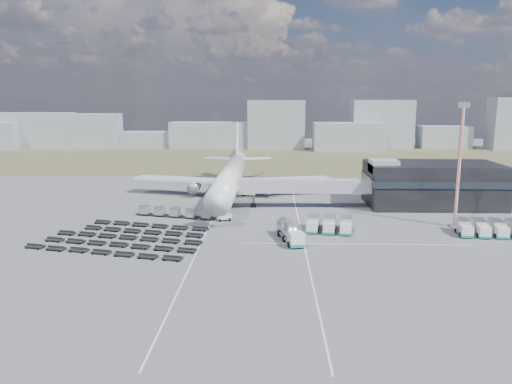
{
  "coord_description": "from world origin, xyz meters",
  "views": [
    {
      "loc": [
        10.15,
        -91.98,
        25.45
      ],
      "look_at": [
        6.84,
        18.6,
        4.0
      ],
      "focal_mm": 35.0,
      "sensor_mm": 36.0,
      "label": 1
    }
  ],
  "objects": [
    {
      "name": "grass_strip",
      "position": [
        0.0,
        110.0,
        0.01
      ],
      "size": [
        420.0,
        90.0,
        0.01
      ],
      "primitive_type": "cube",
      "color": "brown",
      "rests_on": "ground"
    },
    {
      "name": "terminal",
      "position": [
        47.77,
        23.96,
        5.25
      ],
      "size": [
        30.4,
        16.4,
        11.0
      ],
      "color": "black",
      "rests_on": "ground"
    },
    {
      "name": "service_trucks_far",
      "position": [
        50.62,
        -1.61,
        1.37
      ],
      "size": [
        11.92,
        7.34,
        2.52
      ],
      "rotation": [
        0.0,
        0.0,
        -0.1
      ],
      "color": "silver",
      "rests_on": "ground"
    },
    {
      "name": "floodlight_mast",
      "position": [
        46.44,
        4.39,
        12.15
      ],
      "size": [
        2.25,
        1.87,
        24.25
      ],
      "rotation": [
        0.0,
        0.0,
        0.01
      ],
      "color": "red",
      "rests_on": "ground"
    },
    {
      "name": "jet_bridge",
      "position": [
        15.9,
        20.42,
        5.05
      ],
      "size": [
        30.3,
        3.8,
        7.05
      ],
      "color": "#939399",
      "rests_on": "ground"
    },
    {
      "name": "uld_row",
      "position": [
        -10.07,
        10.38,
        1.15
      ],
      "size": [
        17.39,
        5.95,
        1.92
      ],
      "rotation": [
        0.0,
        0.0,
        -0.24
      ],
      "color": "black",
      "rests_on": "ground"
    },
    {
      "name": "lane_markings",
      "position": [
        9.77,
        3.0,
        0.01
      ],
      "size": [
        47.12,
        110.0,
        0.01
      ],
      "color": "silver",
      "rests_on": "ground"
    },
    {
      "name": "fuel_tanker",
      "position": [
        13.64,
        -6.54,
        1.65
      ],
      "size": [
        4.91,
        10.52,
        3.3
      ],
      "rotation": [
        0.0,
        0.0,
        0.24
      ],
      "color": "silver",
      "rests_on": "ground"
    },
    {
      "name": "skyline",
      "position": [
        -20.8,
        150.8,
        8.51
      ],
      "size": [
        298.4,
        27.39,
        24.56
      ],
      "color": "gray",
      "rests_on": "ground"
    },
    {
      "name": "ground",
      "position": [
        0.0,
        0.0,
        0.0
      ],
      "size": [
        420.0,
        420.0,
        0.0
      ],
      "primitive_type": "plane",
      "color": "#565659",
      "rests_on": "ground"
    },
    {
      "name": "airliner",
      "position": [
        0.0,
        32.38,
        5.29
      ],
      "size": [
        51.59,
        64.53,
        17.62
      ],
      "color": "silver",
      "rests_on": "ground"
    },
    {
      "name": "baggage_dollies",
      "position": [
        -15.59,
        -6.54,
        0.38
      ],
      "size": [
        30.97,
        24.86,
        0.76
      ],
      "rotation": [
        0.0,
        0.0,
        -0.23
      ],
      "color": "black",
      "rests_on": "ground"
    },
    {
      "name": "catering_truck",
      "position": [
        10.65,
        40.99,
        1.4
      ],
      "size": [
        2.83,
        6.1,
        2.73
      ],
      "rotation": [
        0.0,
        0.0,
        0.07
      ],
      "color": "silver",
      "rests_on": "ground"
    },
    {
      "name": "pushback_tug",
      "position": [
        0.54,
        8.0,
        0.69
      ],
      "size": [
        3.41,
        2.62,
        1.39
      ],
      "primitive_type": "cube",
      "rotation": [
        0.0,
        0.0,
        0.34
      ],
      "color": "silver",
      "rests_on": "ground"
    },
    {
      "name": "service_trucks_near",
      "position": [
        21.42,
        0.24,
        1.4
      ],
      "size": [
        9.44,
        7.79,
        2.57
      ],
      "rotation": [
        0.0,
        0.0,
        -0.18
      ],
      "color": "silver",
      "rests_on": "ground"
    }
  ]
}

